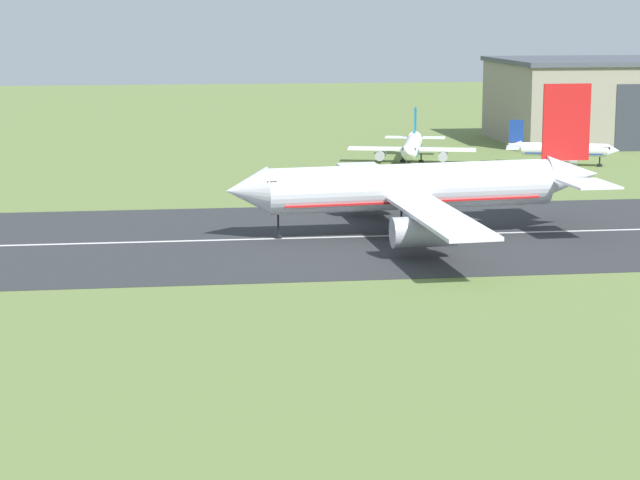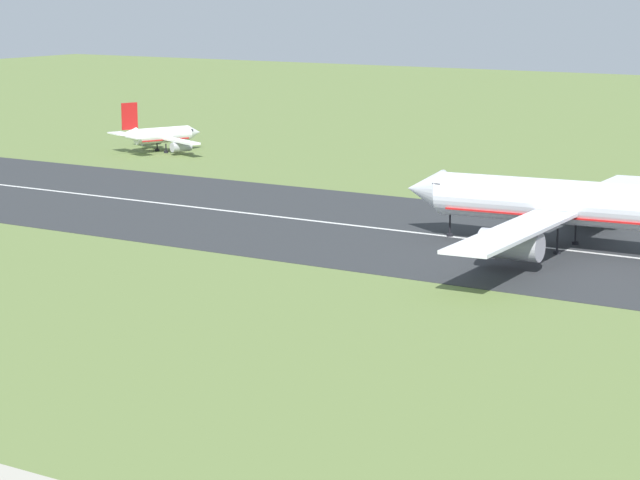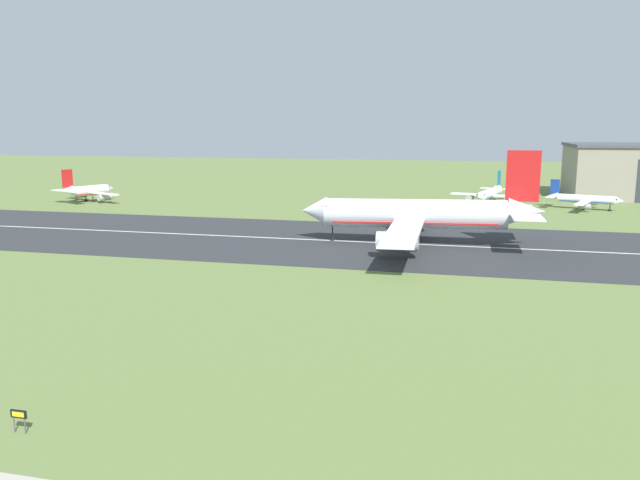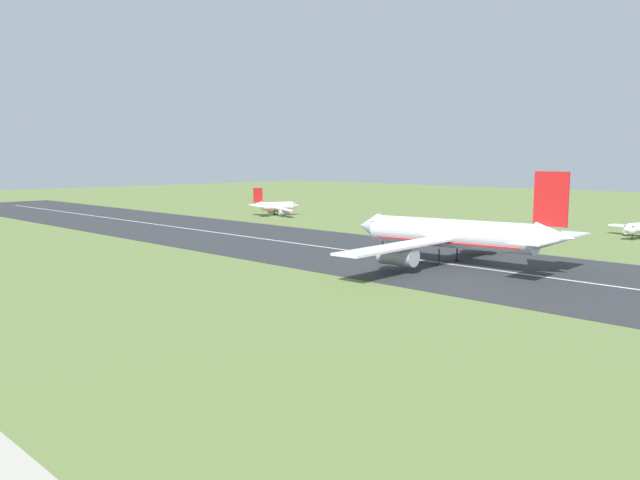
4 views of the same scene
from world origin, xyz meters
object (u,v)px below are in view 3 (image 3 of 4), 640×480
(airplane_parked_west, at_px, (585,199))
(airplane_parked_centre, at_px, (490,194))
(airplane_parked_east, at_px, (89,191))
(runway_sign, at_px, (19,416))
(airplane_landing, at_px, (416,215))

(airplane_parked_west, relative_size, airplane_parked_centre, 0.88)
(airplane_parked_east, distance_m, runway_sign, 148.67)
(airplane_landing, distance_m, airplane_parked_west, 72.75)
(airplane_parked_east, xyz_separation_m, runway_sign, (78.78, -126.07, -1.85))
(airplane_landing, bearing_deg, airplane_parked_east, 155.72)
(airplane_parked_centre, bearing_deg, airplane_parked_east, -167.94)
(airplane_landing, xyz_separation_m, airplane_parked_centre, (14.96, 69.54, -2.86))
(airplane_parked_centre, distance_m, airplane_parked_east, 117.35)
(airplane_landing, bearing_deg, runway_sign, -104.54)
(airplane_landing, height_order, airplane_parked_centre, airplane_landing)
(airplane_landing, distance_m, airplane_parked_centre, 71.18)
(airplane_parked_centre, xyz_separation_m, runway_sign, (-35.98, -150.58, -1.45))
(airplane_parked_west, xyz_separation_m, airplane_parked_east, (-139.09, -16.14, 0.49))
(airplane_parked_east, bearing_deg, airplane_parked_west, 6.62)
(airplane_parked_centre, xyz_separation_m, airplane_parked_east, (-114.76, -24.51, 0.40))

